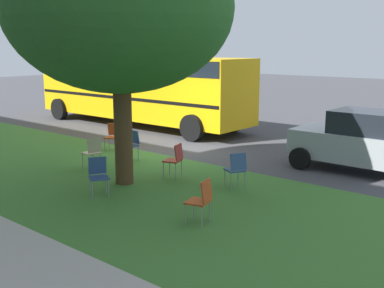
{
  "coord_description": "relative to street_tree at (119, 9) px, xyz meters",
  "views": [
    {
      "loc": [
        -9.82,
        10.5,
        3.29
      ],
      "look_at": [
        -2.41,
        1.64,
        0.89
      ],
      "focal_mm": 43.74,
      "sensor_mm": 36.0,
      "label": 1
    }
  ],
  "objects": [
    {
      "name": "chair_0",
      "position": [
        -0.31,
        1.05,
        -3.63
      ],
      "size": [
        0.57,
        0.57,
        0.88
      ],
      "color": "#335184",
      "rests_on": "ground"
    },
    {
      "name": "chair_3",
      "position": [
        -3.17,
        0.93,
        -3.63
      ],
      "size": [
        0.51,
        0.51,
        0.88
      ],
      "color": "#C64C1E",
      "rests_on": "ground"
    },
    {
      "name": "parked_car",
      "position": [
        -4.13,
        -4.85,
        -3.31
      ],
      "size": [
        3.7,
        1.92,
        1.65
      ],
      "color": "#ADB2B7",
      "rests_on": "ground"
    },
    {
      "name": "chair_4",
      "position": [
        3.07,
        -2.28,
        -3.63
      ],
      "size": [
        0.56,
        0.56,
        0.88
      ],
      "color": "#C64C1E",
      "rests_on": "ground"
    },
    {
      "name": "ground",
      "position": [
        1.43,
        -3.06,
        -4.15
      ],
      "size": [
        80.0,
        80.0,
        0.0
      ],
      "primitive_type": "plane",
      "color": "#424247"
    },
    {
      "name": "street_tree",
      "position": [
        0.0,
        0.0,
        0.0
      ],
      "size": [
        5.28,
        5.28,
        6.11
      ],
      "color": "brown",
      "rests_on": "ground"
    },
    {
      "name": "chair_6",
      "position": [
        1.65,
        -1.79,
        -3.63
      ],
      "size": [
        0.49,
        0.5,
        0.88
      ],
      "color": "#335184",
      "rests_on": "ground"
    },
    {
      "name": "school_bus",
      "position": [
        6.07,
        -6.33,
        -2.39
      ],
      "size": [
        10.4,
        2.8,
        2.88
      ],
      "color": "yellow",
      "rests_on": "ground"
    },
    {
      "name": "chair_5",
      "position": [
        1.68,
        -0.36,
        -3.63
      ],
      "size": [
        0.47,
        0.47,
        0.88
      ],
      "color": "beige",
      "rests_on": "ground"
    },
    {
      "name": "chair_2",
      "position": [
        -0.62,
        -1.17,
        -3.63
      ],
      "size": [
        0.52,
        0.52,
        0.88
      ],
      "color": "#B7332D",
      "rests_on": "ground"
    },
    {
      "name": "chair_1",
      "position": [
        -2.38,
        -1.37,
        -3.63
      ],
      "size": [
        0.57,
        0.56,
        0.88
      ],
      "color": "#335184",
      "rests_on": "ground"
    },
    {
      "name": "grass_verge",
      "position": [
        1.43,
        0.14,
        -4.15
      ],
      "size": [
        48.0,
        6.0,
        0.01
      ],
      "primitive_type": "cube",
      "color": "#3D752D",
      "rests_on": "ground"
    }
  ]
}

